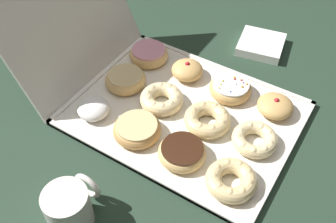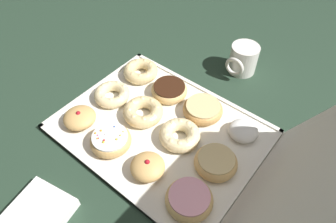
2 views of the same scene
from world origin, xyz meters
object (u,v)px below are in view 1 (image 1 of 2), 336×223
at_px(sprinkle_donut_5, 230,88).
at_px(pink_frosted_donut_11, 149,54).
at_px(cruller_donut_0, 231,180).
at_px(coffee_mug, 69,207).
at_px(jelly_filled_donut_2, 275,106).
at_px(cruller_donut_7, 162,99).
at_px(napkin_stack, 261,45).
at_px(cruller_donut_1, 254,140).
at_px(chocolate_frosted_donut_3, 182,152).
at_px(cruller_donut_4, 207,119).
at_px(powdered_filled_donut_9, 94,109).
at_px(glazed_ring_donut_6, 137,129).
at_px(donut_box, 184,114).
at_px(jelly_filled_donut_8, 187,70).
at_px(glazed_ring_donut_10, 126,79).

xyz_separation_m(sprinkle_donut_5, pink_frosted_donut_11, (0.00, 0.26, 0.00)).
height_order(cruller_donut_0, coffee_mug, coffee_mug).
height_order(jelly_filled_donut_2, sprinkle_donut_5, jelly_filled_donut_2).
height_order(cruller_donut_0, cruller_donut_7, cruller_donut_7).
xyz_separation_m(sprinkle_donut_5, napkin_stack, (0.24, 0.01, -0.02)).
bearing_deg(cruller_donut_1, napkin_stack, 20.30).
xyz_separation_m(chocolate_frosted_donut_3, napkin_stack, (0.49, 0.01, -0.01)).
height_order(cruller_donut_0, jelly_filled_donut_2, jelly_filled_donut_2).
bearing_deg(napkin_stack, sprinkle_donut_5, -177.13).
distance_m(cruller_donut_4, sprinkle_donut_5, 0.13).
distance_m(cruller_donut_4, powdered_filled_donut_9, 0.29).
bearing_deg(sprinkle_donut_5, glazed_ring_donut_6, 152.73).
distance_m(chocolate_frosted_donut_3, sprinkle_donut_5, 0.25).
distance_m(pink_frosted_donut_11, coffee_mug, 0.53).
relative_size(donut_box, jelly_filled_donut_2, 6.02).
height_order(chocolate_frosted_donut_3, powdered_filled_donut_9, powdered_filled_donut_9).
height_order(cruller_donut_0, cruller_donut_4, cruller_donut_4).
height_order(donut_box, cruller_donut_7, cruller_donut_7).
distance_m(glazed_ring_donut_6, powdered_filled_donut_9, 0.13).
distance_m(cruller_donut_4, coffee_mug, 0.39).
xyz_separation_m(chocolate_frosted_donut_3, cruller_donut_4, (0.12, -0.00, 0.00)).
bearing_deg(cruller_donut_7, cruller_donut_0, -116.22).
bearing_deg(cruller_donut_1, chocolate_frosted_donut_3, 134.15).
xyz_separation_m(cruller_donut_4, glazed_ring_donut_6, (-0.12, 0.13, -0.00)).
height_order(sprinkle_donut_5, jelly_filled_donut_8, jelly_filled_donut_8).
distance_m(cruller_donut_1, glazed_ring_donut_10, 0.38).
distance_m(chocolate_frosted_donut_3, powdered_filled_donut_9, 0.26).
relative_size(cruller_donut_4, pink_frosted_donut_11, 1.03).
bearing_deg(sprinkle_donut_5, cruller_donut_1, -135.84).
bearing_deg(cruller_donut_1, donut_box, 89.03).
relative_size(glazed_ring_donut_6, cruller_donut_7, 1.04).
bearing_deg(donut_box, glazed_ring_donut_6, 154.19).
height_order(chocolate_frosted_donut_3, cruller_donut_7, cruller_donut_7).
relative_size(cruller_donut_0, cruller_donut_1, 1.04).
xyz_separation_m(glazed_ring_donut_10, coffee_mug, (-0.38, -0.14, 0.02)).
distance_m(donut_box, cruller_donut_1, 0.19).
relative_size(chocolate_frosted_donut_3, glazed_ring_donut_10, 1.01).
height_order(cruller_donut_7, glazed_ring_donut_10, cruller_donut_7).
height_order(cruller_donut_7, coffee_mug, coffee_mug).
bearing_deg(pink_frosted_donut_11, chocolate_frosted_donut_3, -133.96).
distance_m(cruller_donut_1, cruller_donut_7, 0.26).
distance_m(cruller_donut_4, napkin_stack, 0.37).
xyz_separation_m(cruller_donut_7, coffee_mug, (-0.37, -0.02, 0.02)).
bearing_deg(jelly_filled_donut_2, powdered_filled_donut_9, 123.21).
bearing_deg(donut_box, cruller_donut_7, 94.63).
xyz_separation_m(cruller_donut_0, jelly_filled_donut_2, (0.26, 0.00, 0.00)).
distance_m(cruller_donut_7, napkin_stack, 0.39).
bearing_deg(powdered_filled_donut_9, cruller_donut_7, -46.26).
bearing_deg(cruller_donut_4, coffee_mug, 163.00).
bearing_deg(powdered_filled_donut_9, glazed_ring_donut_10, -1.45).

